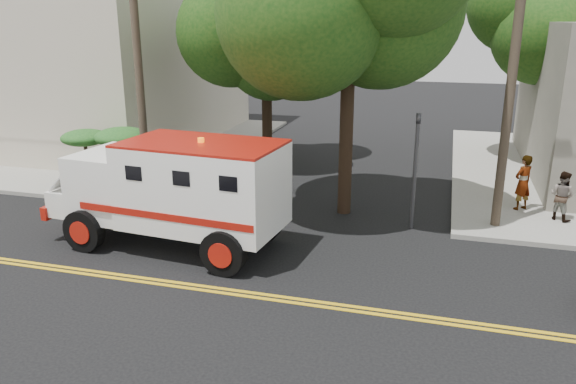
% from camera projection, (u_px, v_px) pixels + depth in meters
% --- Properties ---
extents(ground, '(100.00, 100.00, 0.00)m').
position_uv_depth(ground, '(232.00, 292.00, 13.39)').
color(ground, black).
rests_on(ground, ground).
extents(sidewalk_nw, '(17.00, 17.00, 0.15)m').
position_uv_depth(sidewalk_nw, '(86.00, 142.00, 29.33)').
color(sidewalk_nw, gray).
rests_on(sidewalk_nw, ground).
extents(building_left, '(16.00, 14.00, 10.00)m').
position_uv_depth(building_left, '(60.00, 41.00, 29.74)').
color(building_left, beige).
rests_on(building_left, sidewalk_nw).
extents(utility_pole_left, '(0.28, 0.28, 9.00)m').
position_uv_depth(utility_pole_left, '(139.00, 73.00, 19.05)').
color(utility_pole_left, '#382D23').
rests_on(utility_pole_left, ground).
extents(utility_pole_right, '(0.28, 0.28, 9.00)m').
position_uv_depth(utility_pole_right, '(511.00, 83.00, 16.10)').
color(utility_pole_right, '#382D23').
rests_on(utility_pole_right, ground).
extents(tree_left, '(4.48, 4.20, 7.70)m').
position_uv_depth(tree_left, '(272.00, 32.00, 23.24)').
color(tree_left, black).
rests_on(tree_left, ground).
extents(tree_right, '(4.80, 4.50, 8.20)m').
position_uv_depth(tree_right, '(559.00, 23.00, 23.75)').
color(tree_right, black).
rests_on(tree_right, ground).
extents(traffic_signal, '(0.15, 0.18, 3.60)m').
position_uv_depth(traffic_signal, '(416.00, 159.00, 16.88)').
color(traffic_signal, '#3F3F42').
rests_on(traffic_signal, ground).
extents(accessibility_sign, '(0.45, 0.10, 2.02)m').
position_uv_depth(accessibility_sign, '(133.00, 160.00, 20.29)').
color(accessibility_sign, '#3F3F42').
rests_on(accessibility_sign, ground).
extents(palm_planter, '(3.52, 2.63, 2.36)m').
position_uv_depth(palm_planter, '(110.00, 148.00, 20.95)').
color(palm_planter, '#1E3314').
rests_on(palm_planter, sidewalk_nw).
extents(armored_truck, '(7.03, 3.26, 3.11)m').
position_uv_depth(armored_truck, '(175.00, 187.00, 15.60)').
color(armored_truck, white).
rests_on(armored_truck, ground).
extents(pedestrian_a, '(0.80, 0.78, 1.86)m').
position_uv_depth(pedestrian_a, '(523.00, 182.00, 18.53)').
color(pedestrian_a, gray).
rests_on(pedestrian_a, sidewalk_ne).
extents(pedestrian_b, '(0.98, 0.95, 1.58)m').
position_uv_depth(pedestrian_b, '(562.00, 196.00, 17.60)').
color(pedestrian_b, gray).
rests_on(pedestrian_b, sidewalk_ne).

